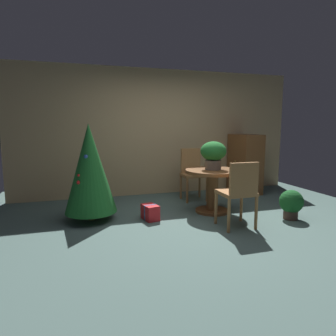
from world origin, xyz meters
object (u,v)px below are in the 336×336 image
object	(u,v)px
wooden_chair_far	(192,171)
wooden_chair_near	(239,190)
gift_box_red	(150,212)
round_dining_table	(213,183)
potted_plant	(291,203)
wooden_cabinet	(245,164)
holiday_tree	(90,168)
flower_vase	(213,153)

from	to	relation	value
wooden_chair_far	wooden_chair_near	bearing A→B (deg)	-90.00
wooden_chair_far	gift_box_red	xyz separation A→B (m)	(-1.10, -1.01, -0.45)
round_dining_table	potted_plant	size ratio (longest dim) A/B	1.97
round_dining_table	gift_box_red	xyz separation A→B (m)	(-1.10, -0.11, -0.37)
gift_box_red	wooden_cabinet	distance (m)	2.77
round_dining_table	gift_box_red	size ratio (longest dim) A/B	2.77
wooden_chair_far	wooden_cabinet	size ratio (longest dim) A/B	0.80
holiday_tree	gift_box_red	bearing A→B (deg)	-16.21
potted_plant	wooden_chair_near	bearing A→B (deg)	-172.65
wooden_cabinet	potted_plant	world-z (taller)	wooden_cabinet
wooden_chair_near	holiday_tree	distance (m)	2.22
round_dining_table	flower_vase	xyz separation A→B (m)	(0.02, 0.03, 0.50)
wooden_chair_far	wooden_cabinet	bearing A→B (deg)	10.35
wooden_chair_far	gift_box_red	bearing A→B (deg)	-137.31
flower_vase	wooden_cabinet	xyz separation A→B (m)	(1.30, 1.12, -0.36)
gift_box_red	flower_vase	bearing A→B (deg)	6.97
holiday_tree	flower_vase	bearing A→B (deg)	-3.35
round_dining_table	wooden_chair_near	xyz separation A→B (m)	(0.00, -0.84, 0.06)
flower_vase	wooden_chair_near	distance (m)	0.98
wooden_chair_far	holiday_tree	size ratio (longest dim) A/B	0.68
round_dining_table	flower_vase	size ratio (longest dim) A/B	1.94
wooden_chair_far	potted_plant	xyz separation A→B (m)	(1.00, -1.62, -0.31)
holiday_tree	wooden_cabinet	distance (m)	3.44
wooden_chair_far	potted_plant	bearing A→B (deg)	-58.19
wooden_chair_far	holiday_tree	world-z (taller)	holiday_tree
gift_box_red	wooden_cabinet	size ratio (longest dim) A/B	0.26
flower_vase	potted_plant	xyz separation A→B (m)	(0.99, -0.74, -0.74)
wooden_chair_near	potted_plant	size ratio (longest dim) A/B	2.07
wooden_chair_near	wooden_cabinet	world-z (taller)	wooden_cabinet
round_dining_table	wooden_chair_far	world-z (taller)	wooden_chair_far
flower_vase	potted_plant	size ratio (longest dim) A/B	1.02
round_dining_table	holiday_tree	bearing A→B (deg)	175.75
round_dining_table	holiday_tree	size ratio (longest dim) A/B	0.61
round_dining_table	wooden_chair_near	distance (m)	0.84
wooden_chair_near	holiday_tree	world-z (taller)	holiday_tree
potted_plant	flower_vase	bearing A→B (deg)	143.05
flower_vase	potted_plant	bearing A→B (deg)	-36.95
wooden_chair_near	wooden_chair_far	bearing A→B (deg)	90.00
flower_vase	gift_box_red	world-z (taller)	flower_vase
wooden_chair_near	potted_plant	xyz separation A→B (m)	(1.00, 0.13, -0.30)
flower_vase	wooden_chair_far	bearing A→B (deg)	91.14
flower_vase	potted_plant	world-z (taller)	flower_vase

